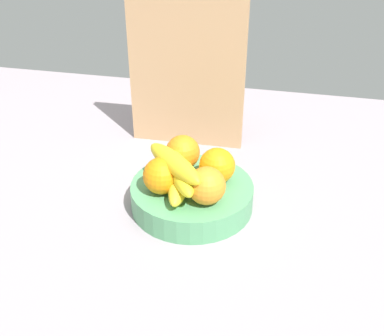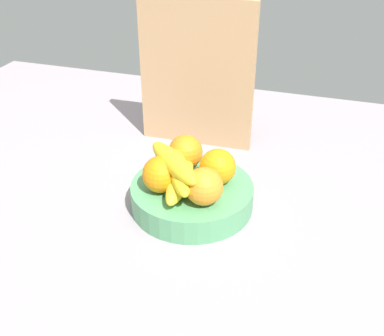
% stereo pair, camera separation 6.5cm
% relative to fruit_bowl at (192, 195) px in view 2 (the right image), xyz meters
% --- Properties ---
extents(ground_plane, '(1.80, 1.40, 0.03)m').
position_rel_fruit_bowl_xyz_m(ground_plane, '(-0.02, -0.03, -0.04)').
color(ground_plane, gray).
extents(fruit_bowl, '(0.25, 0.25, 0.05)m').
position_rel_fruit_bowl_xyz_m(fruit_bowl, '(0.00, 0.00, 0.00)').
color(fruit_bowl, '#519865').
rests_on(fruit_bowl, ground_plane).
extents(orange_front_left, '(0.07, 0.07, 0.07)m').
position_rel_fruit_bowl_xyz_m(orange_front_left, '(0.05, 0.03, 0.06)').
color(orange_front_left, orange).
rests_on(orange_front_left, fruit_bowl).
extents(orange_front_right, '(0.07, 0.07, 0.07)m').
position_rel_fruit_bowl_xyz_m(orange_front_right, '(-0.03, 0.06, 0.06)').
color(orange_front_right, orange).
rests_on(orange_front_right, fruit_bowl).
extents(orange_center, '(0.07, 0.07, 0.07)m').
position_rel_fruit_bowl_xyz_m(orange_center, '(-0.05, -0.04, 0.06)').
color(orange_center, orange).
rests_on(orange_center, fruit_bowl).
extents(orange_back_left, '(0.07, 0.07, 0.07)m').
position_rel_fruit_bowl_xyz_m(orange_back_left, '(0.04, -0.05, 0.06)').
color(orange_back_left, orange).
rests_on(orange_back_left, fruit_bowl).
extents(banana_bunch, '(0.15, 0.18, 0.08)m').
position_rel_fruit_bowl_xyz_m(banana_bunch, '(-0.02, -0.02, 0.07)').
color(banana_bunch, yellow).
rests_on(banana_bunch, fruit_bowl).
extents(cutting_board, '(0.28, 0.02, 0.36)m').
position_rel_fruit_bowl_xyz_m(cutting_board, '(-0.08, 0.27, 0.15)').
color(cutting_board, tan).
rests_on(cutting_board, ground_plane).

